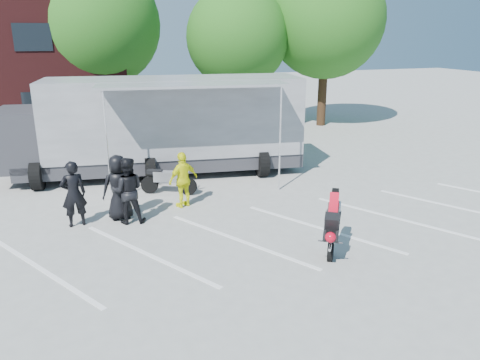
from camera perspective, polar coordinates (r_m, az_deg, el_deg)
ground at (r=11.44m, az=0.60°, el=-9.49°), size 100.00×100.00×0.00m
parking_bay_lines at (r=12.28m, az=-1.00°, el=-7.46°), size 18.09×13.33×0.01m
tree_left at (r=25.62m, az=-16.85°, el=17.66°), size 6.12×6.12×8.64m
tree_mid at (r=26.00m, az=-0.32°, el=16.98°), size 5.44×5.44×7.68m
tree_right at (r=27.60m, az=10.45°, el=18.68°), size 6.46×6.46×9.12m
transporter_truck at (r=18.28m, az=-9.22°, el=0.79°), size 12.03×7.00×3.62m
parked_motorcycle at (r=15.95m, az=-8.62°, el=-1.69°), size 2.04×1.45×1.02m
stunt_bike_rider at (r=12.08m, az=11.10°, el=-8.29°), size 1.43×1.65×1.78m
spectator_leather_a at (r=13.85m, az=-14.56°, el=-0.89°), size 0.98×0.69×1.91m
spectator_leather_b at (r=13.71m, az=-19.63°, el=-1.61°), size 0.75×0.55×1.88m
spectator_leather_c at (r=13.51m, az=-13.55°, el=-1.26°), size 1.03×0.86×1.91m
spectator_hivis at (r=14.49m, az=-6.93°, el=0.04°), size 1.11×0.79×1.74m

